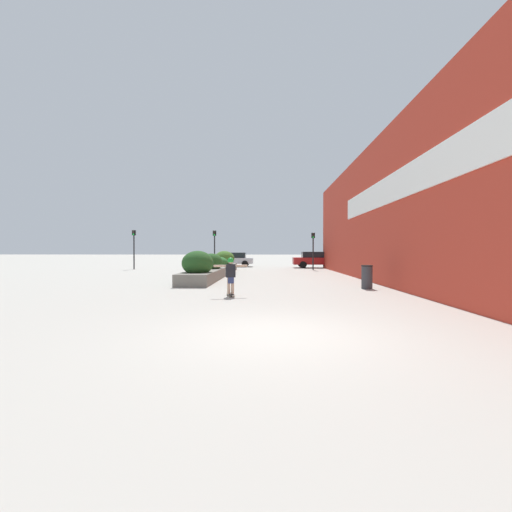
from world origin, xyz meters
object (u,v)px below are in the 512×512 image
object	(u,v)px
skateboarder	(231,272)
traffic_light_left	(215,243)
car_center_right	(316,259)
skateboard	(231,294)
car_center_left	(371,259)
trash_bin	(367,277)
traffic_light_right	(313,244)
traffic_light_far_left	(134,243)
car_leftmost	(234,259)

from	to	relation	value
skateboarder	traffic_light_left	size ratio (longest dim) A/B	0.38
car_center_right	traffic_light_left	world-z (taller)	traffic_light_left
skateboard	car_center_left	xyz separation A→B (m)	(11.86, 23.37, 0.74)
trash_bin	car_center_left	bearing A→B (deg)	72.98
car_center_right	traffic_light_right	size ratio (longest dim) A/B	1.45
traffic_light_right	traffic_light_far_left	world-z (taller)	traffic_light_far_left
car_center_right	car_leftmost	bearing A→B (deg)	-103.84
trash_bin	traffic_light_far_left	xyz separation A→B (m)	(-15.84, 14.88, 1.83)
trash_bin	car_center_right	world-z (taller)	car_center_right
skateboarder	traffic_light_far_left	size ratio (longest dim) A/B	0.37
skateboard	traffic_light_right	xyz separation A→B (m)	(5.16, 17.06, 2.10)
traffic_light_left	traffic_light_right	size ratio (longest dim) A/B	1.08
trash_bin	traffic_light_left	world-z (taller)	traffic_light_left
trash_bin	car_center_right	distance (m)	18.22
car_center_left	traffic_light_left	world-z (taller)	traffic_light_left
car_center_right	traffic_light_left	xyz separation A→B (m)	(-9.30, -3.08, 1.51)
car_center_left	car_center_right	distance (m)	6.42
skateboarder	car_center_left	size ratio (longest dim) A/B	0.32
skateboard	skateboarder	size ratio (longest dim) A/B	0.57
car_leftmost	car_center_right	size ratio (longest dim) A/B	0.87
car_center_right	skateboard	bearing A→B (deg)	-16.03
traffic_light_right	car_leftmost	bearing A→B (deg)	141.79
traffic_light_right	traffic_light_far_left	size ratio (longest dim) A/B	0.92
car_leftmost	car_center_left	bearing A→B (deg)	-87.62
skateboard	traffic_light_right	size ratio (longest dim) A/B	0.23
skateboarder	traffic_light_right	size ratio (longest dim) A/B	0.41
traffic_light_left	traffic_light_far_left	size ratio (longest dim) A/B	0.99
car_leftmost	traffic_light_far_left	size ratio (longest dim) A/B	1.15
skateboarder	traffic_light_right	bearing A→B (deg)	58.02
car_leftmost	skateboarder	bearing A→B (deg)	-174.70
traffic_light_left	traffic_light_far_left	world-z (taller)	traffic_light_far_left
skateboarder	traffic_light_far_left	bearing A→B (deg)	105.51
traffic_light_right	trash_bin	bearing A→B (deg)	-88.68
trash_bin	traffic_light_left	bearing A→B (deg)	120.22
trash_bin	skateboard	bearing A→B (deg)	-154.86
car_center_right	traffic_light_right	distance (m)	4.06
trash_bin	traffic_light_right	size ratio (longest dim) A/B	0.32
skateboard	trash_bin	bearing A→B (deg)	9.98
car_center_right	traffic_light_right	xyz separation A→B (m)	(-0.82, -3.73, 1.36)
traffic_light_right	skateboarder	bearing A→B (deg)	-106.82
skateboarder	car_leftmost	world-z (taller)	car_leftmost
skateboard	car_center_left	size ratio (longest dim) A/B	0.18
skateboarder	car_center_left	bearing A→B (deg)	47.94
skateboard	car_center_right	world-z (taller)	car_center_right
skateboarder	traffic_light_far_left	world-z (taller)	traffic_light_far_left
trash_bin	car_leftmost	xyz separation A→B (m)	(-7.61, 20.21, 0.26)
car_center_left	traffic_light_far_left	distance (m)	23.03
car_center_right	car_center_left	bearing A→B (deg)	113.64
skateboard	traffic_light_far_left	xyz separation A→B (m)	(-10.35, 17.45, 2.27)
skateboarder	car_center_right	size ratio (longest dim) A/B	0.28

